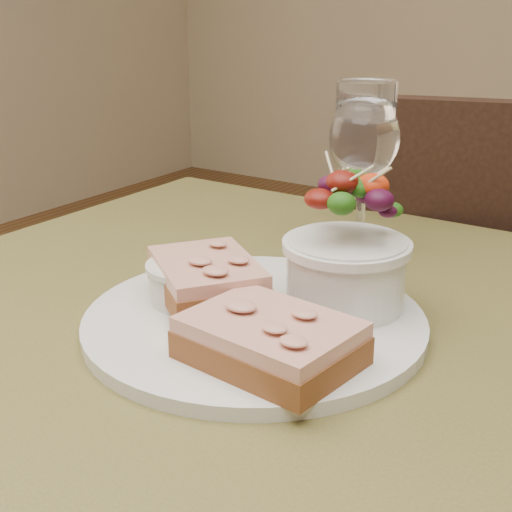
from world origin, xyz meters
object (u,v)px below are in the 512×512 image
Objects in this scene: cafe_table at (256,430)px; ramekin at (191,280)px; sandwich_front at (270,340)px; sandwich_back at (207,277)px; wine_glass at (364,143)px; dinner_plate at (254,321)px; chair_far at (471,443)px; salad_bowl at (347,242)px.

cafe_table is 10.61× the size of ramekin.
sandwich_back is at bearing 156.57° from sandwich_front.
ramekin is at bearing -179.60° from cafe_table.
wine_glass is at bearing 93.84° from cafe_table.
sandwich_front is 0.13m from ramekin.
cafe_table is 0.15m from ramekin.
sandwich_front is (0.06, -0.06, 0.02)m from dinner_plate.
chair_far is at bearing 82.16° from wine_glass.
salad_bowl is at bearing 52.54° from cafe_table.
sandwich_back is 0.13m from salad_bowl.
wine_glass is at bearing 111.81° from salad_bowl.
wine_glass is at bearing 66.52° from chair_far.
cafe_table is 2.70× the size of dinner_plate.
cafe_table is at bearing -41.33° from dinner_plate.
wine_glass is at bearing 116.18° from sandwich_back.
wine_glass is (-0.07, 0.29, 0.09)m from sandwich_front.
sandwich_back is at bearing 16.92° from ramekin.
dinner_plate is 0.11m from salad_bowl.
salad_bowl is 0.19m from wine_glass.
dinner_plate is 2.09× the size of sandwich_back.
dinner_plate is 0.06m from sandwich_back.
sandwich_front is at bearing -47.70° from dinner_plate.
sandwich_front is at bearing 6.30° from sandwich_back.
sandwich_front is 0.77× the size of wine_glass.
cafe_table is 0.32m from wine_glass.
ramekin reaches higher than dinner_plate.
dinner_plate is at bearing 35.61° from sandwich_back.
sandwich_back is at bearing 65.74° from chair_far.
salad_bowl is at bearing 49.01° from dinner_plate.
salad_bowl is at bearing 28.99° from ramekin.
dinner_plate is 2.20× the size of sandwich_front.
cafe_table is 0.11m from dinner_plate.
dinner_plate is (-0.04, -0.61, 0.46)m from chair_far.
cafe_table is 5.65× the size of sandwich_back.
ramekin is 0.26m from wine_glass.
cafe_table is 4.57× the size of wine_glass.
sandwich_front is 0.13m from salad_bowl.
salad_bowl reaches higher than ramekin.
salad_bowl reaches higher than sandwich_back.
ramekin is (-0.07, -0.00, 0.03)m from dinner_plate.
sandwich_front is 0.95× the size of sandwich_back.
chair_far is at bearing 86.15° from dinner_plate.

